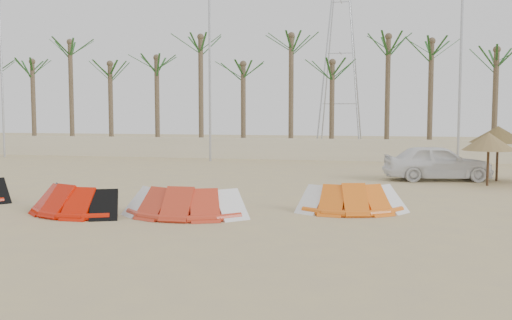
% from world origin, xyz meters
% --- Properties ---
extents(ground, '(120.00, 120.00, 0.00)m').
position_xyz_m(ground, '(0.00, 0.00, 0.00)').
color(ground, tan).
rests_on(ground, ground).
extents(boundary_wall, '(60.00, 0.30, 1.30)m').
position_xyz_m(boundary_wall, '(0.00, 22.00, 0.65)').
color(boundary_wall, beige).
rests_on(boundary_wall, ground).
extents(palm_line, '(52.00, 4.00, 7.70)m').
position_xyz_m(palm_line, '(0.67, 23.50, 6.44)').
color(palm_line, brown).
rests_on(palm_line, ground).
extents(lamp_a, '(1.25, 0.14, 11.00)m').
position_xyz_m(lamp_a, '(-19.96, 20.00, 5.77)').
color(lamp_a, '#A5A8AD').
rests_on(lamp_a, ground).
extents(lamp_b, '(1.25, 0.14, 11.00)m').
position_xyz_m(lamp_b, '(-5.96, 20.00, 5.77)').
color(lamp_b, '#A5A8AD').
rests_on(lamp_b, ground).
extents(lamp_c, '(1.25, 0.14, 11.00)m').
position_xyz_m(lamp_c, '(8.04, 20.00, 5.77)').
color(lamp_c, '#A5A8AD').
rests_on(lamp_c, ground).
extents(pylon, '(3.00, 3.00, 14.00)m').
position_xyz_m(pylon, '(1.00, 28.00, 0.00)').
color(pylon, '#A5A8AD').
rests_on(pylon, ground).
extents(kite_red_mid, '(3.63, 2.45, 0.90)m').
position_xyz_m(kite_red_mid, '(-4.40, 2.29, 0.42)').
color(kite_red_mid, red).
rests_on(kite_red_mid, ground).
extents(kite_red_right, '(3.44, 1.58, 0.90)m').
position_xyz_m(kite_red_right, '(-1.19, 2.61, 0.42)').
color(kite_red_right, red).
rests_on(kite_red_right, ground).
extents(kite_orange, '(3.32, 2.13, 0.90)m').
position_xyz_m(kite_orange, '(3.29, 4.31, 0.42)').
color(kite_orange, orange).
rests_on(kite_orange, ground).
extents(parasol_left, '(2.34, 2.34, 2.32)m').
position_xyz_m(parasol_left, '(8.76, 13.10, 1.96)').
color(parasol_left, '#4C331E').
rests_on(parasol_left, ground).
extents(parasol_mid, '(2.05, 2.05, 2.09)m').
position_xyz_m(parasol_mid, '(8.12, 11.41, 1.74)').
color(parasol_mid, '#4C331E').
rests_on(parasol_mid, ground).
extents(car, '(4.72, 2.61, 1.52)m').
position_xyz_m(car, '(6.35, 12.88, 0.76)').
color(car, white).
rests_on(car, ground).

